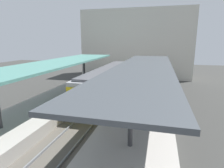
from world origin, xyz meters
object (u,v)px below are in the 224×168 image
object	(u,v)px
platform_bench	(143,96)
passenger_near_bench	(144,80)
platform_sign	(159,95)
commuter_train	(110,83)

from	to	relation	value
platform_bench	passenger_near_bench	xyz separation A→B (m)	(-0.29, 4.88, 0.42)
platform_sign	passenger_near_bench	world-z (taller)	platform_sign
platform_bench	platform_sign	world-z (taller)	platform_sign
platform_sign	passenger_near_bench	size ratio (longest dim) A/B	1.30
platform_bench	passenger_near_bench	bearing A→B (deg)	93.46
passenger_near_bench	platform_sign	bearing A→B (deg)	-79.08
commuter_train	passenger_near_bench	size ratio (longest dim) A/B	8.17
platform_bench	passenger_near_bench	world-z (taller)	passenger_near_bench
platform_bench	platform_sign	distance (m)	3.77
platform_bench	platform_sign	xyz separation A→B (m)	(1.29, -3.34, 1.16)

